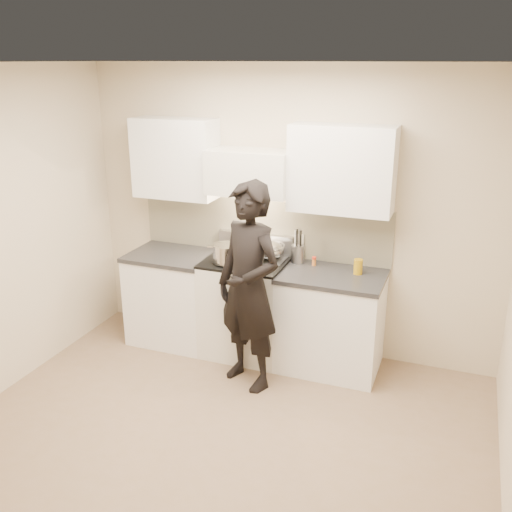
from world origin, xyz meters
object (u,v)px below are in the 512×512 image
(stove, at_px, (246,306))
(wok, at_px, (268,250))
(person, at_px, (249,287))
(utensil_crock, at_px, (298,253))
(counter_right, at_px, (331,321))

(stove, bearing_deg, wok, 26.35)
(stove, bearing_deg, person, -65.88)
(utensil_crock, height_order, person, person)
(wok, distance_m, person, 0.63)
(stove, distance_m, counter_right, 0.83)
(counter_right, xyz_separation_m, person, (-0.60, -0.52, 0.44))
(stove, bearing_deg, counter_right, 0.00)
(counter_right, distance_m, wok, 0.87)
(stove, relative_size, counter_right, 1.04)
(person, bearing_deg, counter_right, 65.66)
(person, bearing_deg, stove, 138.75)
(counter_right, bearing_deg, wok, 171.74)
(stove, xyz_separation_m, utensil_crock, (0.45, 0.18, 0.54))
(stove, height_order, utensil_crock, utensil_crock)
(wok, bearing_deg, counter_right, -8.26)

